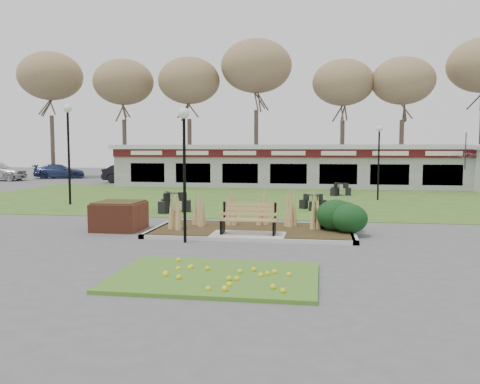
# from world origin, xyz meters

# --- Properties ---
(ground) EXTENTS (100.00, 100.00, 0.00)m
(ground) POSITION_xyz_m (0.00, 0.00, 0.00)
(ground) COLOR #515154
(ground) RESTS_ON ground
(lawn) EXTENTS (34.00, 16.00, 0.02)m
(lawn) POSITION_xyz_m (0.00, 12.00, 0.01)
(lawn) COLOR #33571B
(lawn) RESTS_ON ground
(flower_bed) EXTENTS (4.20, 3.00, 0.16)m
(flower_bed) POSITION_xyz_m (0.00, -4.60, 0.07)
(flower_bed) COLOR #437220
(flower_bed) RESTS_ON ground
(planting_bed) EXTENTS (6.75, 3.40, 1.27)m
(planting_bed) POSITION_xyz_m (1.27, 1.35, 0.37)
(planting_bed) COLOR #2E2512
(planting_bed) RESTS_ON ground
(park_bench) EXTENTS (1.70, 0.66, 0.93)m
(park_bench) POSITION_xyz_m (0.00, 0.25, 0.59)
(park_bench) COLOR #9F7D47
(park_bench) RESTS_ON ground
(brick_planter) EXTENTS (1.50, 1.50, 0.95)m
(brick_planter) POSITION_xyz_m (-4.40, 1.00, 0.48)
(brick_planter) COLOR brown
(brick_planter) RESTS_ON ground
(food_pavilion) EXTENTS (24.60, 3.40, 2.90)m
(food_pavilion) POSITION_xyz_m (0.00, 19.96, 1.48)
(food_pavilion) COLOR gray
(food_pavilion) RESTS_ON ground
(tree_backdrop) EXTENTS (47.24, 5.24, 10.36)m
(tree_backdrop) POSITION_xyz_m (0.00, 28.00, 8.36)
(tree_backdrop) COLOR #47382B
(tree_backdrop) RESTS_ON ground
(lamp_post_near_left) EXTENTS (0.32, 0.32, 3.82)m
(lamp_post_near_left) POSITION_xyz_m (-1.68, -0.80, 2.78)
(lamp_post_near_left) COLOR black
(lamp_post_near_left) RESTS_ON ground
(lamp_post_mid_right) EXTENTS (0.32, 0.32, 3.82)m
(lamp_post_mid_right) POSITION_xyz_m (5.01, 12.03, 2.78)
(lamp_post_mid_right) COLOR black
(lamp_post_mid_right) RESTS_ON ground
(lamp_post_far_left) EXTENTS (0.39, 0.39, 4.72)m
(lamp_post_far_left) POSITION_xyz_m (-9.62, 7.66, 3.44)
(lamp_post_far_left) COLOR black
(lamp_post_far_left) RESTS_ON ground
(bistro_set_a) EXTENTS (1.43, 1.48, 0.80)m
(bistro_set_a) POSITION_xyz_m (-4.01, 5.71, 0.29)
(bistro_set_a) COLOR black
(bistro_set_a) RESTS_ON ground
(bistro_set_c) EXTENTS (1.21, 1.06, 0.64)m
(bistro_set_c) POSITION_xyz_m (1.78, 7.49, 0.23)
(bistro_set_c) COLOR black
(bistro_set_c) RESTS_ON ground
(bistro_set_d) EXTENTS (1.18, 1.30, 0.69)m
(bistro_set_d) POSITION_xyz_m (3.13, 14.38, 0.25)
(bistro_set_d) COLOR black
(bistro_set_d) RESTS_ON ground
(patio_umbrella) EXTENTS (2.42, 2.45, 2.49)m
(patio_umbrella) POSITION_xyz_m (10.55, 17.21, 1.58)
(patio_umbrella) COLOR black
(patio_umbrella) RESTS_ON ground
(car_black) EXTENTS (4.75, 2.33, 1.50)m
(car_black) POSITION_xyz_m (-12.09, 22.15, 0.75)
(car_black) COLOR black
(car_black) RESTS_ON ground
(car_blue) EXTENTS (4.65, 3.15, 1.25)m
(car_blue) POSITION_xyz_m (-20.74, 27.00, 0.62)
(car_blue) COLOR navy
(car_blue) RESTS_ON ground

